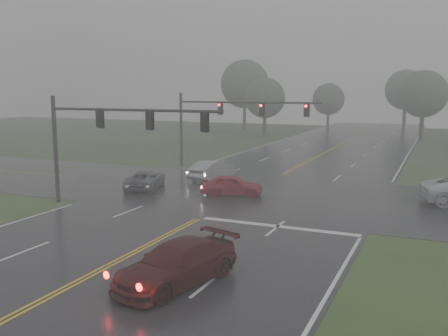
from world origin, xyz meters
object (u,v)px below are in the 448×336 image
at_px(car_grey, 145,189).
at_px(sedan_red, 232,196).
at_px(signal_gantry_far, 222,115).
at_px(signal_gantry_near, 101,130).
at_px(sedan_maroon, 177,284).
at_px(sedan_silver, 212,179).

bearing_deg(car_grey, sedan_red, 163.23).
distance_m(car_grey, signal_gantry_far, 11.79).
distance_m(signal_gantry_near, signal_gantry_far, 16.52).
bearing_deg(sedan_maroon, signal_gantry_near, 153.93).
xyz_separation_m(sedan_red, signal_gantry_far, (-5.37, 10.46, 4.81)).
relative_size(sedan_maroon, signal_gantry_far, 0.40).
relative_size(sedan_maroon, sedan_silver, 1.15).
xyz_separation_m(sedan_silver, signal_gantry_near, (-2.11, -11.14, 4.70)).
xyz_separation_m(sedan_maroon, sedan_red, (-4.14, 15.06, 0.00)).
relative_size(car_grey, signal_gantry_far, 0.36).
bearing_deg(signal_gantry_far, sedan_red, -62.84).
relative_size(sedan_red, signal_gantry_near, 0.35).
bearing_deg(car_grey, signal_gantry_far, -115.80).
xyz_separation_m(sedan_red, sedan_silver, (-3.85, 5.09, 0.00)).
distance_m(sedan_red, signal_gantry_far, 12.70).
bearing_deg(signal_gantry_near, sedan_silver, 79.29).
height_order(sedan_maroon, signal_gantry_near, signal_gantry_near).
height_order(sedan_maroon, sedan_silver, sedan_maroon).
bearing_deg(signal_gantry_far, signal_gantry_near, -92.05).
distance_m(sedan_maroon, signal_gantry_near, 14.32).
height_order(sedan_silver, car_grey, sedan_silver).
height_order(sedan_silver, signal_gantry_far, signal_gantry_far).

